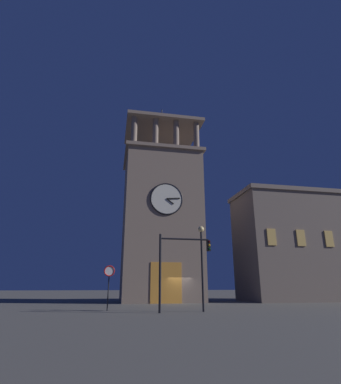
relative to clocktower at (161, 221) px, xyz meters
The scene contains 6 objects.
ground_plane 10.00m from the clocktower, 110.32° to the left, with size 200.00×200.00×0.00m, color #56544F.
clocktower is the anchor object (origin of this frame).
adjacent_wing_building 18.67m from the clocktower, behind, with size 17.99×7.13×12.76m.
traffic_signal_near 15.57m from the clocktower, 85.77° to the left, with size 3.64×0.41×5.11m.
street_lamp 14.95m from the clocktower, 93.13° to the left, with size 0.44×0.44×5.86m.
no_horn_sign 14.85m from the clocktower, 64.79° to the left, with size 0.78×0.14×3.10m.
Camera 1 is at (6.96, 31.11, 1.67)m, focal length 28.07 mm.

